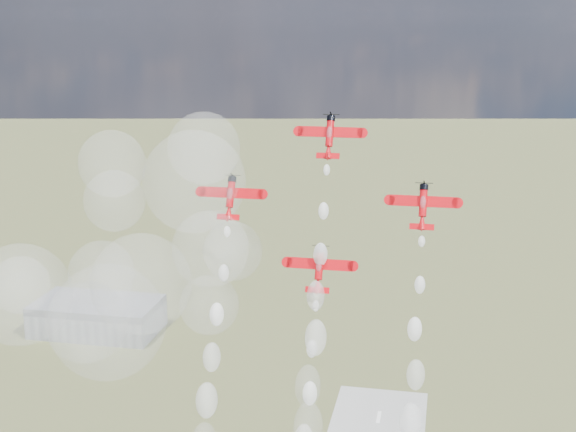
# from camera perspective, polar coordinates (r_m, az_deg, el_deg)

# --- Properties ---
(hangar) EXTENTS (50.00, 28.00, 13.00)m
(hangar) POSITION_cam_1_polar(r_m,az_deg,el_deg) (340.17, -13.40, -6.96)
(hangar) COLOR gray
(hangar) RESTS_ON ground
(plane_lead) EXTENTS (10.60, 5.27, 7.05)m
(plane_lead) POSITION_cam_1_polar(r_m,az_deg,el_deg) (131.68, 2.98, 5.72)
(plane_lead) COLOR red
(plane_lead) RESTS_ON ground
(plane_left) EXTENTS (10.60, 5.27, 7.05)m
(plane_left) POSITION_cam_1_polar(r_m,az_deg,el_deg) (132.12, -4.12, 1.38)
(plane_left) COLOR red
(plane_left) RESTS_ON ground
(plane_right) EXTENTS (10.60, 5.27, 7.05)m
(plane_right) POSITION_cam_1_polar(r_m,az_deg,el_deg) (127.51, 9.58, 0.75)
(plane_right) COLOR red
(plane_right) RESTS_ON ground
(plane_slot) EXTENTS (10.60, 5.27, 7.05)m
(plane_slot) POSITION_cam_1_polar(r_m,az_deg,el_deg) (126.99, 2.22, -3.74)
(plane_slot) COLOR red
(plane_slot) RESTS_ON ground
(smoke_trail_lead) EXTENTS (5.10, 23.30, 45.42)m
(smoke_trail_lead) POSITION_cam_1_polar(r_m,az_deg,el_deg) (126.09, 1.50, -13.54)
(smoke_trail_lead) COLOR white
(smoke_trail_lead) RESTS_ON plane_lead
(drifted_smoke_cloud) EXTENTS (60.10, 33.39, 50.36)m
(drifted_smoke_cloud) POSITION_cam_1_polar(r_m,az_deg,el_deg) (150.22, -12.53, -4.17)
(drifted_smoke_cloud) COLOR white
(drifted_smoke_cloud) RESTS_ON ground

